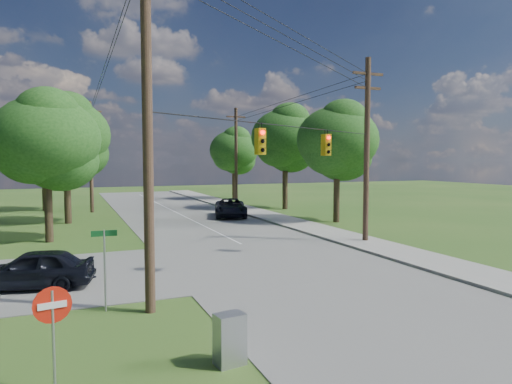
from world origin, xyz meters
name	(u,v)px	position (x,y,z in m)	size (l,w,h in m)	color
ground	(289,299)	(0.00, 0.00, 0.00)	(140.00, 140.00, 0.00)	#2F581D
main_road	(279,263)	(2.00, 5.00, 0.01)	(10.00, 100.00, 0.03)	gray
sidewalk_east	(397,251)	(8.70, 5.00, 0.06)	(2.60, 100.00, 0.12)	#9F9E95
pole_sw	(147,111)	(-4.60, 0.40, 6.23)	(2.00, 0.32, 12.00)	brown
pole_ne	(367,147)	(8.90, 8.00, 5.47)	(2.00, 0.32, 10.50)	brown
pole_north_e	(236,156)	(8.90, 30.00, 5.13)	(2.00, 0.32, 10.00)	brown
pole_north_w	(91,156)	(-5.00, 30.00, 5.13)	(2.00, 0.32, 10.00)	brown
power_lines	(223,83)	(1.50, 11.54, 9.15)	(13.93, 29.62, 4.93)	black
traffic_signals	(296,143)	(2.55, 4.43, 5.50)	(4.91, 3.27, 1.05)	#C59D0B
tree_w_near	(46,139)	(-8.00, 15.00, 5.92)	(6.00, 6.00, 8.40)	#483824
tree_w_mid	(66,135)	(-7.00, 23.00, 6.58)	(6.40, 6.40, 9.22)	#483824
tree_w_far	(43,144)	(-9.00, 33.00, 6.25)	(6.00, 6.00, 8.73)	#483824
tree_e_near	(337,140)	(12.00, 16.00, 6.25)	(6.20, 6.20, 8.81)	#483824
tree_e_mid	(285,138)	(12.50, 26.00, 6.91)	(6.60, 6.60, 9.64)	#483824
tree_e_far	(234,150)	(11.50, 38.00, 5.92)	(5.80, 5.80, 8.32)	#483824
car_cross_dark	(33,269)	(-8.15, 4.58, 0.76)	(1.71, 4.24, 1.45)	black
car_main_north	(231,208)	(5.50, 21.94, 0.78)	(2.50, 5.42, 1.51)	black
control_cabinet	(230,339)	(-3.50, -4.00, 0.60)	(0.67, 0.48, 1.20)	#989B9E
do_not_enter_sign	(53,316)	(-7.21, -4.00, 1.64)	(0.74, 0.17, 2.24)	#989B9E
street_name_sign	(105,260)	(-5.89, 1.00, 1.65)	(0.77, 0.08, 2.57)	#989B9E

